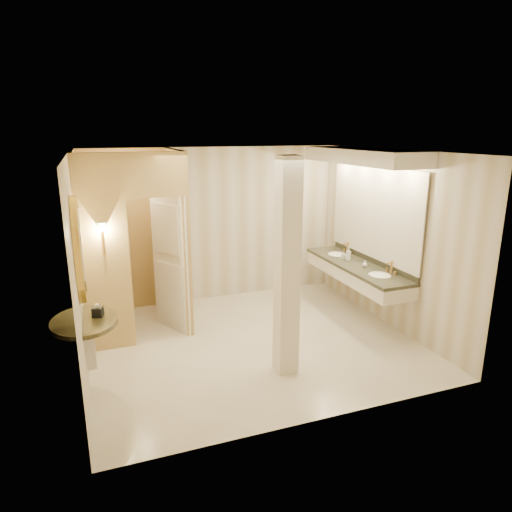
# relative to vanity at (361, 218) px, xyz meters

# --- Properties ---
(floor) EXTENTS (4.50, 4.50, 0.00)m
(floor) POSITION_rel_vanity_xyz_m (-1.98, -0.40, -1.63)
(floor) COLOR beige
(floor) RESTS_ON ground
(ceiling) EXTENTS (4.50, 4.50, 0.00)m
(ceiling) POSITION_rel_vanity_xyz_m (-1.98, -0.40, 1.07)
(ceiling) COLOR white
(ceiling) RESTS_ON wall_back
(wall_back) EXTENTS (4.50, 0.02, 2.70)m
(wall_back) POSITION_rel_vanity_xyz_m (-1.98, 1.60, -0.28)
(wall_back) COLOR beige
(wall_back) RESTS_ON floor
(wall_front) EXTENTS (4.50, 0.02, 2.70)m
(wall_front) POSITION_rel_vanity_xyz_m (-1.98, -2.40, -0.28)
(wall_front) COLOR beige
(wall_front) RESTS_ON floor
(wall_left) EXTENTS (0.02, 4.00, 2.70)m
(wall_left) POSITION_rel_vanity_xyz_m (-4.23, -0.40, -0.28)
(wall_left) COLOR beige
(wall_left) RESTS_ON floor
(wall_right) EXTENTS (0.02, 4.00, 2.70)m
(wall_right) POSITION_rel_vanity_xyz_m (0.27, -0.40, -0.28)
(wall_right) COLOR beige
(wall_right) RESTS_ON floor
(toilet_closet) EXTENTS (1.50, 1.55, 2.70)m
(toilet_closet) POSITION_rel_vanity_xyz_m (-3.11, 0.57, -0.24)
(toilet_closet) COLOR tan
(toilet_closet) RESTS_ON floor
(wall_sconce) EXTENTS (0.14, 0.14, 0.42)m
(wall_sconce) POSITION_rel_vanity_xyz_m (-3.90, 0.03, 0.10)
(wall_sconce) COLOR #B48239
(wall_sconce) RESTS_ON toilet_closet
(vanity) EXTENTS (0.75, 2.53, 2.09)m
(vanity) POSITION_rel_vanity_xyz_m (0.00, 0.00, 0.00)
(vanity) COLOR silver
(vanity) RESTS_ON floor
(console_shelf) EXTENTS (0.93, 0.93, 1.92)m
(console_shelf) POSITION_rel_vanity_xyz_m (-4.19, -0.89, -0.29)
(console_shelf) COLOR black
(console_shelf) RESTS_ON floor
(pillar) EXTENTS (0.26, 0.26, 2.70)m
(pillar) POSITION_rel_vanity_xyz_m (-1.86, -1.30, -0.28)
(pillar) COLOR silver
(pillar) RESTS_ON floor
(tissue_box) EXTENTS (0.14, 0.14, 0.11)m
(tissue_box) POSITION_rel_vanity_xyz_m (-4.05, -0.85, -0.70)
(tissue_box) COLOR black
(tissue_box) RESTS_ON console_shelf
(toilet) EXTENTS (0.47, 0.80, 0.81)m
(toilet) POSITION_rel_vanity_xyz_m (-3.84, 1.08, -1.22)
(toilet) COLOR white
(toilet) RESTS_ON floor
(soap_bottle_a) EXTENTS (0.06, 0.06, 0.12)m
(soap_bottle_a) POSITION_rel_vanity_xyz_m (-0.09, 0.32, -0.69)
(soap_bottle_a) COLOR beige
(soap_bottle_a) RESTS_ON vanity
(soap_bottle_b) EXTENTS (0.09, 0.09, 0.11)m
(soap_bottle_b) POSITION_rel_vanity_xyz_m (-0.02, -0.21, -0.70)
(soap_bottle_b) COLOR silver
(soap_bottle_b) RESTS_ON vanity
(soap_bottle_c) EXTENTS (0.11, 0.11, 0.23)m
(soap_bottle_c) POSITION_rel_vanity_xyz_m (-0.07, 0.21, -0.64)
(soap_bottle_c) COLOR #C6B28C
(soap_bottle_c) RESTS_ON vanity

